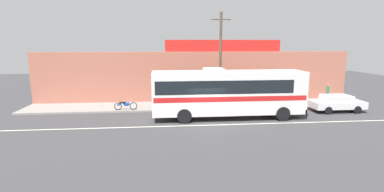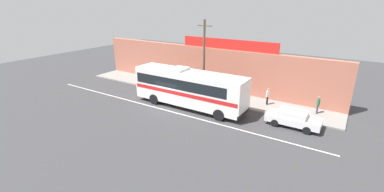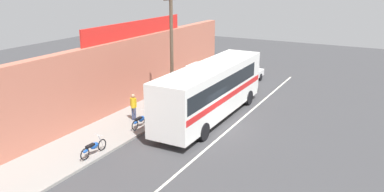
{
  "view_description": "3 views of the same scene",
  "coord_description": "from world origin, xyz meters",
  "px_view_note": "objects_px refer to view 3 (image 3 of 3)",
  "views": [
    {
      "loc": [
        -2.91,
        -19.53,
        5.63
      ],
      "look_at": [
        -0.93,
        1.05,
        1.73
      ],
      "focal_mm": 26.5,
      "sensor_mm": 36.0,
      "label": 1
    },
    {
      "loc": [
        14.8,
        -18.83,
        9.73
      ],
      "look_at": [
        2.38,
        0.64,
        1.39
      ],
      "focal_mm": 24.61,
      "sensor_mm": 36.0,
      "label": 2
    },
    {
      "loc": [
        -19.43,
        -9.05,
        8.84
      ],
      "look_at": [
        0.93,
        1.97,
        1.62
      ],
      "focal_mm": 35.76,
      "sensor_mm": 36.0,
      "label": 3
    }
  ],
  "objects_px": {
    "intercity_bus": "(211,88)",
    "utility_pole": "(172,50)",
    "pedestrian_far_right": "(215,63)",
    "motorcycle_black": "(141,120)",
    "pedestrian_far_left": "(196,74)",
    "pedestrian_by_curb": "(133,105)",
    "motorcycle_orange": "(93,147)",
    "parked_car": "(247,74)"
  },
  "relations": [
    {
      "from": "utility_pole",
      "to": "motorcycle_black",
      "type": "bearing_deg",
      "value": 179.36
    },
    {
      "from": "motorcycle_black",
      "to": "pedestrian_by_curb",
      "type": "height_order",
      "value": "pedestrian_by_curb"
    },
    {
      "from": "pedestrian_far_left",
      "to": "pedestrian_by_curb",
      "type": "distance_m",
      "value": 9.25
    },
    {
      "from": "utility_pole",
      "to": "pedestrian_by_curb",
      "type": "height_order",
      "value": "utility_pole"
    },
    {
      "from": "utility_pole",
      "to": "motorcycle_orange",
      "type": "distance_m",
      "value": 8.76
    },
    {
      "from": "pedestrian_far_right",
      "to": "motorcycle_black",
      "type": "bearing_deg",
      "value": -172.92
    },
    {
      "from": "pedestrian_by_curb",
      "to": "pedestrian_far_right",
      "type": "relative_size",
      "value": 1.07
    },
    {
      "from": "parked_car",
      "to": "pedestrian_far_right",
      "type": "bearing_deg",
      "value": 70.04
    },
    {
      "from": "intercity_bus",
      "to": "utility_pole",
      "type": "height_order",
      "value": "utility_pole"
    },
    {
      "from": "utility_pole",
      "to": "motorcycle_orange",
      "type": "bearing_deg",
      "value": -179.27
    },
    {
      "from": "pedestrian_by_curb",
      "to": "pedestrian_far_right",
      "type": "xyz_separation_m",
      "value": [
        13.73,
        0.74,
        -0.08
      ]
    },
    {
      "from": "utility_pole",
      "to": "pedestrian_far_right",
      "type": "relative_size",
      "value": 4.92
    },
    {
      "from": "intercity_bus",
      "to": "parked_car",
      "type": "bearing_deg",
      "value": 6.62
    },
    {
      "from": "parked_car",
      "to": "pedestrian_by_curb",
      "type": "bearing_deg",
      "value": 166.93
    },
    {
      "from": "motorcycle_orange",
      "to": "pedestrian_far_left",
      "type": "height_order",
      "value": "pedestrian_far_left"
    },
    {
      "from": "utility_pole",
      "to": "pedestrian_by_curb",
      "type": "xyz_separation_m",
      "value": [
        -2.91,
        1.1,
        -3.1
      ]
    },
    {
      "from": "pedestrian_by_curb",
      "to": "utility_pole",
      "type": "bearing_deg",
      "value": -20.68
    },
    {
      "from": "parked_car",
      "to": "pedestrian_far_right",
      "type": "relative_size",
      "value": 2.64
    },
    {
      "from": "intercity_bus",
      "to": "pedestrian_far_right",
      "type": "xyz_separation_m",
      "value": [
        10.83,
        4.73,
        -0.99
      ]
    },
    {
      "from": "intercity_bus",
      "to": "pedestrian_far_right",
      "type": "distance_m",
      "value": 11.86
    },
    {
      "from": "pedestrian_by_curb",
      "to": "pedestrian_far_right",
      "type": "bearing_deg",
      "value": 3.08
    },
    {
      "from": "utility_pole",
      "to": "pedestrian_by_curb",
      "type": "distance_m",
      "value": 4.39
    },
    {
      "from": "utility_pole",
      "to": "pedestrian_far_left",
      "type": "height_order",
      "value": "utility_pole"
    },
    {
      "from": "intercity_bus",
      "to": "utility_pole",
      "type": "relative_size",
      "value": 1.42
    },
    {
      "from": "pedestrian_far_left",
      "to": "pedestrian_by_curb",
      "type": "height_order",
      "value": "pedestrian_by_curb"
    },
    {
      "from": "utility_pole",
      "to": "pedestrian_far_right",
      "type": "distance_m",
      "value": 11.43
    },
    {
      "from": "motorcycle_orange",
      "to": "motorcycle_black",
      "type": "bearing_deg",
      "value": 1.88
    },
    {
      "from": "utility_pole",
      "to": "intercity_bus",
      "type": "bearing_deg",
      "value": -90.19
    },
    {
      "from": "parked_car",
      "to": "pedestrian_far_right",
      "type": "distance_m",
      "value": 3.87
    },
    {
      "from": "parked_car",
      "to": "utility_pole",
      "type": "height_order",
      "value": "utility_pole"
    },
    {
      "from": "motorcycle_orange",
      "to": "utility_pole",
      "type": "bearing_deg",
      "value": 0.73
    },
    {
      "from": "pedestrian_far_left",
      "to": "parked_car",
      "type": "bearing_deg",
      "value": -46.42
    },
    {
      "from": "pedestrian_by_curb",
      "to": "pedestrian_far_right",
      "type": "height_order",
      "value": "pedestrian_by_curb"
    },
    {
      "from": "parked_car",
      "to": "motorcycle_orange",
      "type": "xyz_separation_m",
      "value": [
        -17.45,
        1.68,
        -0.17
      ]
    },
    {
      "from": "intercity_bus",
      "to": "motorcycle_black",
      "type": "xyz_separation_m",
      "value": [
        -3.63,
        2.93,
        -1.5
      ]
    },
    {
      "from": "intercity_bus",
      "to": "utility_pole",
      "type": "distance_m",
      "value": 3.62
    },
    {
      "from": "intercity_bus",
      "to": "pedestrian_by_curb",
      "type": "xyz_separation_m",
      "value": [
        -2.9,
        3.99,
        -0.91
      ]
    },
    {
      "from": "pedestrian_far_left",
      "to": "pedestrian_by_curb",
      "type": "bearing_deg",
      "value": -177.18
    },
    {
      "from": "intercity_bus",
      "to": "pedestrian_by_curb",
      "type": "relative_size",
      "value": 6.53
    },
    {
      "from": "intercity_bus",
      "to": "motorcycle_orange",
      "type": "xyz_separation_m",
      "value": [
        -7.94,
        2.79,
        -1.5
      ]
    },
    {
      "from": "parked_car",
      "to": "pedestrian_far_right",
      "type": "height_order",
      "value": "pedestrian_far_right"
    },
    {
      "from": "utility_pole",
      "to": "parked_car",
      "type": "bearing_deg",
      "value": -10.63
    }
  ]
}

